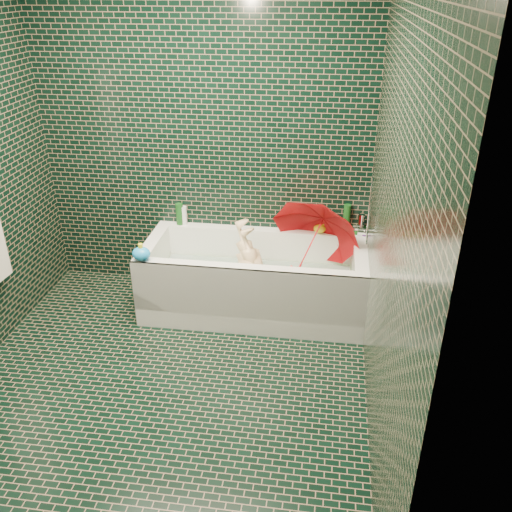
# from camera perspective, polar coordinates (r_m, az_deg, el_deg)

# --- Properties ---
(floor) EXTENTS (2.80, 2.80, 0.00)m
(floor) POSITION_cam_1_polar(r_m,az_deg,el_deg) (3.66, -9.75, -13.51)
(floor) COLOR black
(floor) RESTS_ON ground
(wall_back) EXTENTS (2.80, 0.00, 2.80)m
(wall_back) POSITION_cam_1_polar(r_m,az_deg,el_deg) (4.28, -5.57, 12.04)
(wall_back) COLOR black
(wall_back) RESTS_ON floor
(wall_front) EXTENTS (2.80, 0.00, 2.80)m
(wall_front) POSITION_cam_1_polar(r_m,az_deg,el_deg) (1.92, -25.16, -11.54)
(wall_front) COLOR black
(wall_front) RESTS_ON floor
(wall_right) EXTENTS (0.00, 2.80, 2.80)m
(wall_right) POSITION_cam_1_polar(r_m,az_deg,el_deg) (2.86, 13.86, 3.40)
(wall_right) COLOR black
(wall_right) RESTS_ON floor
(bathtub) EXTENTS (1.70, 0.75, 0.55)m
(bathtub) POSITION_cam_1_polar(r_m,az_deg,el_deg) (4.25, -0.22, -3.21)
(bathtub) COLOR white
(bathtub) RESTS_ON floor
(bath_mat) EXTENTS (1.35, 0.47, 0.01)m
(bath_mat) POSITION_cam_1_polar(r_m,az_deg,el_deg) (4.29, -0.18, -3.73)
(bath_mat) COLOR green
(bath_mat) RESTS_ON bathtub
(water) EXTENTS (1.48, 0.53, 0.00)m
(water) POSITION_cam_1_polar(r_m,az_deg,el_deg) (4.22, -0.19, -2.05)
(water) COLOR silver
(water) RESTS_ON bathtub
(faucet) EXTENTS (0.18, 0.19, 0.55)m
(faucet) POSITION_cam_1_polar(r_m,az_deg,el_deg) (3.97, 11.50, 3.05)
(faucet) COLOR silver
(faucet) RESTS_ON wall_right
(child) EXTENTS (1.00, 0.61, 0.42)m
(child) POSITION_cam_1_polar(r_m,az_deg,el_deg) (4.17, 0.15, -2.29)
(child) COLOR #E1BC8C
(child) RESTS_ON bathtub
(umbrella) EXTENTS (0.98, 1.04, 0.91)m
(umbrella) POSITION_cam_1_polar(r_m,az_deg,el_deg) (4.12, 5.79, 1.25)
(umbrella) COLOR red
(umbrella) RESTS_ON bathtub
(soap_bottle_a) EXTENTS (0.13, 0.13, 0.27)m
(soap_bottle_a) POSITION_cam_1_polar(r_m,az_deg,el_deg) (4.37, 9.40, 2.32)
(soap_bottle_a) COLOR white
(soap_bottle_a) RESTS_ON bathtub
(soap_bottle_b) EXTENTS (0.12, 0.12, 0.20)m
(soap_bottle_b) POSITION_cam_1_polar(r_m,az_deg,el_deg) (4.36, 10.89, 2.13)
(soap_bottle_b) COLOR #461D6E
(soap_bottle_b) RESTS_ON bathtub
(soap_bottle_c) EXTENTS (0.17, 0.17, 0.18)m
(soap_bottle_c) POSITION_cam_1_polar(r_m,az_deg,el_deg) (4.36, 10.80, 2.13)
(soap_bottle_c) COLOR #144817
(soap_bottle_c) RESTS_ON bathtub
(bottle_right_tall) EXTENTS (0.06, 0.06, 0.24)m
(bottle_right_tall) POSITION_cam_1_polar(r_m,az_deg,el_deg) (4.33, 9.51, 3.84)
(bottle_right_tall) COLOR #144817
(bottle_right_tall) RESTS_ON bathtub
(bottle_right_pump) EXTENTS (0.05, 0.05, 0.18)m
(bottle_right_pump) POSITION_cam_1_polar(r_m,az_deg,el_deg) (4.33, 10.99, 3.24)
(bottle_right_pump) COLOR silver
(bottle_right_pump) RESTS_ON bathtub
(bottle_left_tall) EXTENTS (0.07, 0.07, 0.18)m
(bottle_left_tall) POSITION_cam_1_polar(r_m,az_deg,el_deg) (4.49, -8.05, 4.40)
(bottle_left_tall) COLOR #144817
(bottle_left_tall) RESTS_ON bathtub
(bottle_left_short) EXTENTS (0.06, 0.06, 0.15)m
(bottle_left_short) POSITION_cam_1_polar(r_m,az_deg,el_deg) (4.50, -7.61, 4.27)
(bottle_left_short) COLOR white
(bottle_left_short) RESTS_ON bathtub
(rubber_duck) EXTENTS (0.13, 0.10, 0.11)m
(rubber_duck) POSITION_cam_1_polar(r_m,az_deg,el_deg) (4.33, 6.83, 2.99)
(rubber_duck) COLOR yellow
(rubber_duck) RESTS_ON bathtub
(bath_toy) EXTENTS (0.16, 0.14, 0.13)m
(bath_toy) POSITION_cam_1_polar(r_m,az_deg,el_deg) (3.96, -11.98, 0.26)
(bath_toy) COLOR #1886E0
(bath_toy) RESTS_ON bathtub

